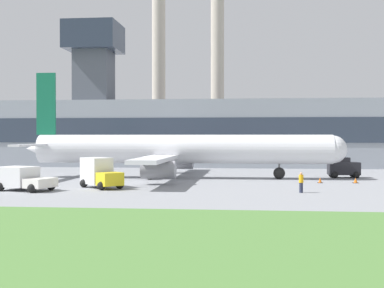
# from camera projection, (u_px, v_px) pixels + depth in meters

# --- Properties ---
(ground_plane) EXTENTS (400.00, 400.00, 0.00)m
(ground_plane) POSITION_uv_depth(u_px,v_px,m) (151.00, 183.00, 49.93)
(ground_plane) COLOR gray
(terminal_building) EXTENTS (68.62, 11.75, 21.37)m
(terminal_building) POSITION_uv_depth(u_px,v_px,m) (179.00, 129.00, 79.23)
(terminal_building) COLOR #8C939E
(terminal_building) RESTS_ON ground_plane
(smokestack_left) EXTENTS (2.97, 2.97, 32.00)m
(smokestack_left) POSITION_uv_depth(u_px,v_px,m) (159.00, 75.00, 103.12)
(smokestack_left) COLOR #B2A899
(smokestack_left) RESTS_ON ground_plane
(smokestack_right) EXTENTS (2.95, 2.95, 42.66)m
(smokestack_right) POSITION_uv_depth(u_px,v_px,m) (217.00, 48.00, 102.76)
(smokestack_right) COLOR #B2A899
(smokestack_right) RESTS_ON ground_plane
(airplane) EXTENTS (33.65, 28.26, 11.13)m
(airplane) POSITION_uv_depth(u_px,v_px,m) (177.00, 150.00, 55.55)
(airplane) COLOR silver
(airplane) RESTS_ON ground_plane
(pushback_tug) EXTENTS (3.29, 2.38, 2.14)m
(pushback_tug) POSITION_uv_depth(u_px,v_px,m) (344.00, 169.00, 56.22)
(pushback_tug) COLOR #232328
(pushback_tug) RESTS_ON ground_plane
(baggage_truck) EXTENTS (5.07, 3.86, 1.91)m
(baggage_truck) POSITION_uv_depth(u_px,v_px,m) (22.00, 179.00, 42.94)
(baggage_truck) COLOR white
(baggage_truck) RESTS_ON ground_plane
(fuel_truck) EXTENTS (4.35, 4.37, 2.54)m
(fuel_truck) POSITION_uv_depth(u_px,v_px,m) (100.00, 174.00, 45.16)
(fuel_truck) COLOR yellow
(fuel_truck) RESTS_ON ground_plane
(ground_crew_person) EXTENTS (0.47, 0.47, 1.60)m
(ground_crew_person) POSITION_uv_depth(u_px,v_px,m) (301.00, 182.00, 41.23)
(ground_crew_person) COLOR #23283D
(ground_crew_person) RESTS_ON ground_plane
(traffic_cone_near_nose) EXTENTS (0.55, 0.55, 0.50)m
(traffic_cone_near_nose) POSITION_uv_depth(u_px,v_px,m) (356.00, 181.00, 49.79)
(traffic_cone_near_nose) COLOR black
(traffic_cone_near_nose) RESTS_ON ground_plane
(traffic_cone_wingtip) EXTENTS (0.48, 0.48, 0.51)m
(traffic_cone_wingtip) POSITION_uv_depth(u_px,v_px,m) (320.00, 180.00, 49.96)
(traffic_cone_wingtip) COLOR black
(traffic_cone_wingtip) RESTS_ON ground_plane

